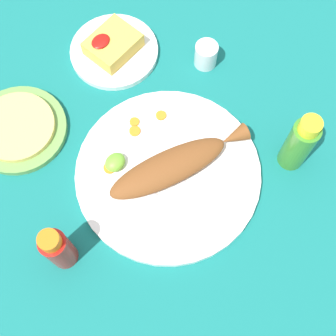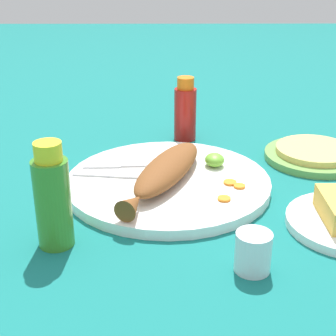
{
  "view_description": "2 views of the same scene",
  "coord_description": "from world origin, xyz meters",
  "px_view_note": "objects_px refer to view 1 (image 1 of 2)",
  "views": [
    {
      "loc": [
        0.25,
        0.22,
        0.87
      ],
      "look_at": [
        0.0,
        0.0,
        0.04
      ],
      "focal_mm": 50.0,
      "sensor_mm": 36.0,
      "label": 1
    },
    {
      "loc": [
        -0.83,
        0.01,
        0.41
      ],
      "look_at": [
        0.0,
        0.0,
        0.04
      ],
      "focal_mm": 55.0,
      "sensor_mm": 36.0,
      "label": 2
    }
  ],
  "objects_px": {
    "fork_far": "(181,217)",
    "salt_cup": "(206,56)",
    "main_plate": "(168,173)",
    "fried_fish": "(174,165)",
    "hot_sauce_bottle_red": "(58,249)",
    "tortilla_plate": "(19,129)",
    "hot_sauce_bottle_green": "(299,143)",
    "side_plate_fries": "(114,51)",
    "fork_near": "(202,205)"
  },
  "relations": [
    {
      "from": "fork_near",
      "to": "side_plate_fries",
      "type": "bearing_deg",
      "value": 164.39
    },
    {
      "from": "hot_sauce_bottle_red",
      "to": "tortilla_plate",
      "type": "xyz_separation_m",
      "value": [
        -0.12,
        -0.26,
        -0.06
      ]
    },
    {
      "from": "fried_fish",
      "to": "fork_far",
      "type": "distance_m",
      "value": 0.1
    },
    {
      "from": "fork_near",
      "to": "tortilla_plate",
      "type": "relative_size",
      "value": 0.93
    },
    {
      "from": "main_plate",
      "to": "fried_fish",
      "type": "relative_size",
      "value": 1.24
    },
    {
      "from": "hot_sauce_bottle_green",
      "to": "fork_near",
      "type": "bearing_deg",
      "value": -19.66
    },
    {
      "from": "fork_far",
      "to": "hot_sauce_bottle_green",
      "type": "relative_size",
      "value": 1.16
    },
    {
      "from": "hot_sauce_bottle_red",
      "to": "salt_cup",
      "type": "distance_m",
      "value": 0.51
    },
    {
      "from": "hot_sauce_bottle_green",
      "to": "salt_cup",
      "type": "distance_m",
      "value": 0.29
    },
    {
      "from": "fork_far",
      "to": "hot_sauce_bottle_red",
      "type": "distance_m",
      "value": 0.23
    },
    {
      "from": "main_plate",
      "to": "side_plate_fries",
      "type": "relative_size",
      "value": 1.89
    },
    {
      "from": "main_plate",
      "to": "tortilla_plate",
      "type": "xyz_separation_m",
      "value": [
        0.13,
        -0.3,
        -0.0
      ]
    },
    {
      "from": "fork_far",
      "to": "side_plate_fries",
      "type": "distance_m",
      "value": 0.41
    },
    {
      "from": "hot_sauce_bottle_red",
      "to": "fork_far",
      "type": "bearing_deg",
      "value": 148.63
    },
    {
      "from": "salt_cup",
      "to": "tortilla_plate",
      "type": "bearing_deg",
      "value": -25.94
    },
    {
      "from": "fried_fish",
      "to": "hot_sauce_bottle_green",
      "type": "relative_size",
      "value": 1.85
    },
    {
      "from": "fork_far",
      "to": "fried_fish",
      "type": "bearing_deg",
      "value": 136.52
    },
    {
      "from": "main_plate",
      "to": "hot_sauce_bottle_green",
      "type": "bearing_deg",
      "value": 138.85
    },
    {
      "from": "main_plate",
      "to": "tortilla_plate",
      "type": "distance_m",
      "value": 0.32
    },
    {
      "from": "fork_far",
      "to": "tortilla_plate",
      "type": "bearing_deg",
      "value": -170.74
    },
    {
      "from": "hot_sauce_bottle_green",
      "to": "salt_cup",
      "type": "xyz_separation_m",
      "value": [
        -0.07,
        -0.28,
        -0.05
      ]
    },
    {
      "from": "fork_far",
      "to": "hot_sauce_bottle_green",
      "type": "bearing_deg",
      "value": 68.81
    },
    {
      "from": "fried_fish",
      "to": "salt_cup",
      "type": "distance_m",
      "value": 0.27
    },
    {
      "from": "fork_far",
      "to": "tortilla_plate",
      "type": "relative_size",
      "value": 0.93
    },
    {
      "from": "main_plate",
      "to": "fork_far",
      "type": "height_order",
      "value": "fork_far"
    },
    {
      "from": "hot_sauce_bottle_green",
      "to": "salt_cup",
      "type": "bearing_deg",
      "value": -103.66
    },
    {
      "from": "fork_near",
      "to": "salt_cup",
      "type": "relative_size",
      "value": 3.29
    },
    {
      "from": "hot_sauce_bottle_red",
      "to": "tortilla_plate",
      "type": "relative_size",
      "value": 0.71
    },
    {
      "from": "fork_far",
      "to": "salt_cup",
      "type": "distance_m",
      "value": 0.36
    },
    {
      "from": "fried_fish",
      "to": "tortilla_plate",
      "type": "xyz_separation_m",
      "value": [
        0.14,
        -0.3,
        -0.03
      ]
    },
    {
      "from": "fork_far",
      "to": "hot_sauce_bottle_red",
      "type": "bearing_deg",
      "value": -123.15
    },
    {
      "from": "fried_fish",
      "to": "hot_sauce_bottle_red",
      "type": "xyz_separation_m",
      "value": [
        0.26,
        -0.04,
        0.03
      ]
    },
    {
      "from": "hot_sauce_bottle_red",
      "to": "side_plate_fries",
      "type": "relative_size",
      "value": 0.72
    },
    {
      "from": "main_plate",
      "to": "fork_far",
      "type": "xyz_separation_m",
      "value": [
        0.05,
        0.08,
        0.01
      ]
    },
    {
      "from": "hot_sauce_bottle_red",
      "to": "salt_cup",
      "type": "xyz_separation_m",
      "value": [
        -0.5,
        -0.07,
        -0.04
      ]
    },
    {
      "from": "salt_cup",
      "to": "main_plate",
      "type": "bearing_deg",
      "value": 23.66
    },
    {
      "from": "hot_sauce_bottle_red",
      "to": "side_plate_fries",
      "type": "distance_m",
      "value": 0.46
    },
    {
      "from": "hot_sauce_bottle_red",
      "to": "hot_sauce_bottle_green",
      "type": "relative_size",
      "value": 0.88
    },
    {
      "from": "main_plate",
      "to": "tortilla_plate",
      "type": "height_order",
      "value": "main_plate"
    },
    {
      "from": "fried_fish",
      "to": "fork_far",
      "type": "xyz_separation_m",
      "value": [
        0.07,
        0.07,
        -0.02
      ]
    },
    {
      "from": "fork_near",
      "to": "tortilla_plate",
      "type": "bearing_deg",
      "value": -156.74
    },
    {
      "from": "salt_cup",
      "to": "fried_fish",
      "type": "bearing_deg",
      "value": 25.73
    },
    {
      "from": "hot_sauce_bottle_green",
      "to": "fork_far",
      "type": "bearing_deg",
      "value": -19.41
    },
    {
      "from": "fork_near",
      "to": "fork_far",
      "type": "bearing_deg",
      "value": -101.57
    },
    {
      "from": "fork_far",
      "to": "hot_sauce_bottle_red",
      "type": "xyz_separation_m",
      "value": [
        0.19,
        -0.12,
        0.05
      ]
    },
    {
      "from": "fried_fish",
      "to": "side_plate_fries",
      "type": "relative_size",
      "value": 1.52
    },
    {
      "from": "salt_cup",
      "to": "fork_near",
      "type": "bearing_deg",
      "value": 37.7
    },
    {
      "from": "fork_far",
      "to": "hot_sauce_bottle_green",
      "type": "xyz_separation_m",
      "value": [
        -0.24,
        0.08,
        0.05
      ]
    },
    {
      "from": "side_plate_fries",
      "to": "tortilla_plate",
      "type": "bearing_deg",
      "value": -3.72
    },
    {
      "from": "side_plate_fries",
      "to": "hot_sauce_bottle_red",
      "type": "bearing_deg",
      "value": 31.63
    }
  ]
}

